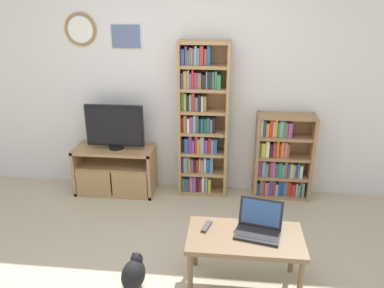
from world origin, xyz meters
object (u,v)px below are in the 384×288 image
object	(u,v)px
remote_near_laptop	(207,226)
laptop	(259,225)
cat	(134,273)
coffee_table	(245,242)
tv_stand	(115,170)
television	(115,127)
bookshelf_tall	(201,123)
bookshelf_short	(280,159)

from	to	relation	value
remote_near_laptop	laptop	bearing A→B (deg)	13.95
laptop	remote_near_laptop	world-z (taller)	laptop
laptop	cat	world-z (taller)	laptop
laptop	coffee_table	bearing A→B (deg)	-134.17
tv_stand	coffee_table	size ratio (longest dim) A/B	1.03
television	cat	distance (m)	1.87
television	tv_stand	bearing A→B (deg)	-158.72
coffee_table	cat	world-z (taller)	coffee_table
bookshelf_tall	remote_near_laptop	distance (m)	1.58
tv_stand	bookshelf_short	xyz separation A→B (m)	(1.98, 0.12, 0.19)
tv_stand	television	bearing A→B (deg)	21.28
bookshelf_tall	cat	xyz separation A→B (m)	(-0.40, -1.72, -0.76)
television	laptop	world-z (taller)	television
laptop	cat	distance (m)	1.10
bookshelf_short	television	bearing A→B (deg)	-176.97
tv_stand	remote_near_laptop	bearing A→B (deg)	-48.99
tv_stand	coffee_table	bearing A→B (deg)	-44.11
tv_stand	cat	distance (m)	1.74
tv_stand	bookshelf_tall	xyz separation A→B (m)	(1.04, 0.11, 0.61)
coffee_table	remote_near_laptop	bearing A→B (deg)	164.77
tv_stand	remote_near_laptop	world-z (taller)	tv_stand
tv_stand	cat	bearing A→B (deg)	-68.37
coffee_table	bookshelf_short	bearing A→B (deg)	74.19
remote_near_laptop	tv_stand	bearing A→B (deg)	146.94
bookshelf_short	bookshelf_tall	bearing A→B (deg)	-179.88
television	bookshelf_short	world-z (taller)	television
coffee_table	bookshelf_tall	bearing A→B (deg)	107.10
laptop	remote_near_laptop	distance (m)	0.43
remote_near_laptop	cat	distance (m)	0.71
bookshelf_short	cat	xyz separation A→B (m)	(-1.35, -1.73, -0.35)
bookshelf_tall	remote_near_laptop	bearing A→B (deg)	-83.32
bookshelf_short	cat	bearing A→B (deg)	-127.93
laptop	bookshelf_short	bearing A→B (deg)	89.58
coffee_table	laptop	distance (m)	0.18
bookshelf_tall	laptop	size ratio (longest dim) A/B	4.56
remote_near_laptop	bookshelf_short	bearing A→B (deg)	79.04
bookshelf_short	cat	size ratio (longest dim) A/B	2.02
bookshelf_tall	bookshelf_short	bearing A→B (deg)	0.12
television	cat	xyz separation A→B (m)	(0.61, -1.62, -0.71)
bookshelf_tall	television	bearing A→B (deg)	-174.25
bookshelf_short	coffee_table	xyz separation A→B (m)	(-0.45, -1.60, -0.06)
television	remote_near_laptop	size ratio (longest dim) A/B	4.14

